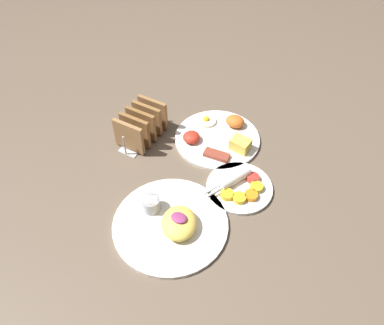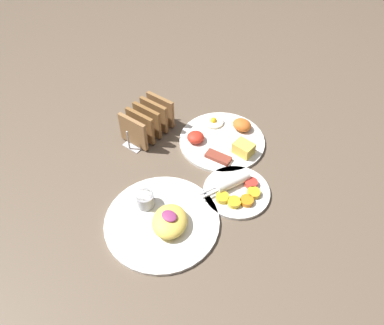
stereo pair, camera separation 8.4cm
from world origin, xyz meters
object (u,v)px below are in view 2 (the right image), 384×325
(plate_foreground, at_px, (163,220))
(toast_rack, at_px, (148,122))
(plate_breakfast, at_px, (223,139))
(plate_condiments, at_px, (236,190))

(plate_foreground, bearing_deg, toast_rack, 136.75)
(plate_breakfast, relative_size, plate_foreground, 0.89)
(plate_breakfast, bearing_deg, toast_rack, -153.34)
(plate_breakfast, height_order, plate_foreground, plate_foreground)
(plate_breakfast, xyz_separation_m, toast_rack, (-0.21, -0.11, 0.04))
(plate_breakfast, relative_size, toast_rack, 1.46)
(plate_foreground, xyz_separation_m, toast_rack, (-0.25, 0.23, 0.03))
(plate_foreground, relative_size, toast_rack, 1.63)
(plate_condiments, relative_size, plate_foreground, 0.62)
(plate_breakfast, height_order, plate_condiments, plate_breakfast)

